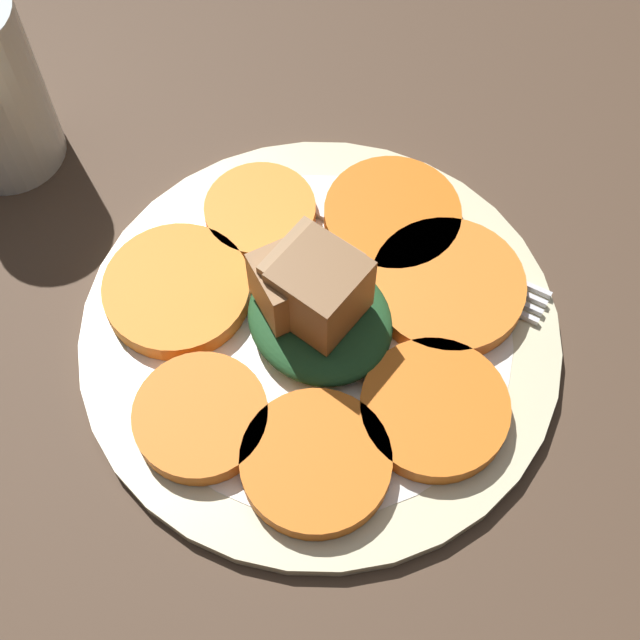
{
  "coord_description": "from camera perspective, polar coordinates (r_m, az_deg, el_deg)",
  "views": [
    {
      "loc": [
        -19.11,
        14.99,
        48.43
      ],
      "look_at": [
        0.0,
        0.0,
        4.1
      ],
      "focal_mm": 50.0,
      "sensor_mm": 36.0,
      "label": 1
    }
  ],
  "objects": [
    {
      "name": "table_slab",
      "position": [
        0.53,
        -0.0,
        -1.6
      ],
      "size": [
        120.0,
        120.0,
        2.0
      ],
      "primitive_type": "cube",
      "color": "#4C3828",
      "rests_on": "ground"
    },
    {
      "name": "plate",
      "position": [
        0.52,
        -0.0,
        -0.84
      ],
      "size": [
        27.87,
        27.87,
        1.05
      ],
      "color": "beige",
      "rests_on": "table_slab"
    },
    {
      "name": "carrot_slice_0",
      "position": [
        0.55,
        4.64,
        6.64
      ],
      "size": [
        8.37,
        8.37,
        1.29
      ],
      "primitive_type": "cylinder",
      "color": "orange",
      "rests_on": "plate"
    },
    {
      "name": "carrot_slice_1",
      "position": [
        0.55,
        -3.84,
        6.89
      ],
      "size": [
        6.82,
        6.82,
        1.29
      ],
      "primitive_type": "cylinder",
      "color": "orange",
      "rests_on": "plate"
    },
    {
      "name": "carrot_slice_2",
      "position": [
        0.53,
        -9.13,
        1.9
      ],
      "size": [
        8.6,
        8.6,
        1.29
      ],
      "primitive_type": "cylinder",
      "color": "orange",
      "rests_on": "plate"
    },
    {
      "name": "carrot_slice_3",
      "position": [
        0.49,
        -7.63,
        -6.19
      ],
      "size": [
        7.33,
        7.33,
        1.29
      ],
      "primitive_type": "cylinder",
      "color": "orange",
      "rests_on": "plate"
    },
    {
      "name": "carrot_slice_4",
      "position": [
        0.47,
        -0.27,
        -9.1
      ],
      "size": [
        8.04,
        8.04,
        1.29
      ],
      "primitive_type": "cylinder",
      "color": "orange",
      "rests_on": "plate"
    },
    {
      "name": "carrot_slice_5",
      "position": [
        0.49,
        7.33,
        -5.67
      ],
      "size": [
        8.14,
        8.14,
        1.29
      ],
      "primitive_type": "cylinder",
      "color": "orange",
      "rests_on": "plate"
    },
    {
      "name": "carrot_slice_6",
      "position": [
        0.53,
        8.16,
        2.12
      ],
      "size": [
        9.03,
        9.03,
        1.29
      ],
      "primitive_type": "cylinder",
      "color": "orange",
      "rests_on": "plate"
    },
    {
      "name": "center_pile",
      "position": [
        0.49,
        -0.3,
        1.24
      ],
      "size": [
        8.77,
        7.89,
        6.51
      ],
      "color": "#235128",
      "rests_on": "plate"
    },
    {
      "name": "fork",
      "position": [
        0.54,
        5.27,
        4.76
      ],
      "size": [
        18.59,
        9.32,
        0.4
      ],
      "rotation": [
        0.0,
        0.0,
        0.41
      ],
      "color": "silver",
      "rests_on": "plate"
    }
  ]
}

